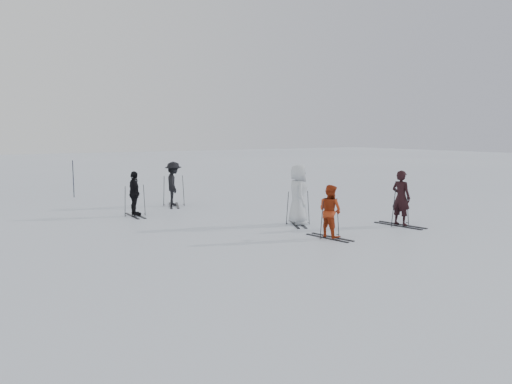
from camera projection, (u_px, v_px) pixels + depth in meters
ground at (273, 226)px, 16.03m from camera, size 120.00×120.00×0.00m
skier_near_dark at (401, 199)px, 15.98m from camera, size 0.52×0.70×1.76m
skier_red at (330, 212)px, 14.14m from camera, size 0.68×0.81×1.50m
skier_grey at (298, 195)px, 16.19m from camera, size 0.96×1.12×1.93m
skier_uphill_left at (135, 194)px, 17.83m from camera, size 0.41×0.94×1.59m
skier_uphill_far at (174, 184)px, 20.27m from camera, size 1.02×1.31×1.78m
skis_near_dark at (401, 205)px, 16.01m from camera, size 1.93×1.23×1.32m
skis_red at (330, 218)px, 14.16m from camera, size 1.70×1.08×1.15m
skis_grey at (298, 207)px, 16.24m from camera, size 1.76×1.42×1.13m
skis_uphill_left at (135, 200)px, 17.86m from camera, size 1.59×0.86×1.14m
skis_uphill_far at (174, 190)px, 20.30m from camera, size 1.97×1.49×1.28m
piste_marker at (73, 179)px, 22.93m from camera, size 0.04×0.04×1.71m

